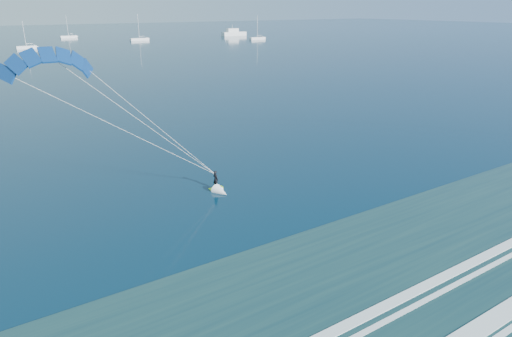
{
  "coord_description": "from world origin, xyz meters",
  "views": [
    {
      "loc": [
        -18.94,
        -4.36,
        15.86
      ],
      "look_at": [
        0.53,
        25.08,
        3.24
      ],
      "focal_mm": 32.0,
      "sensor_mm": 36.0,
      "label": 1
    }
  ],
  "objects": [
    {
      "name": "sailboat_3",
      "position": [
        35.58,
        255.44,
        0.68
      ],
      "size": [
        8.25,
        2.4,
        11.29
      ],
      "color": "white",
      "rests_on": "ground"
    },
    {
      "name": "sailboat_5",
      "position": [
        111.09,
        191.12,
        0.68
      ],
      "size": [
        8.34,
        2.4,
        11.35
      ],
      "color": "white",
      "rests_on": "ground"
    },
    {
      "name": "sailboat_4",
      "position": [
        59.79,
        216.67,
        0.68
      ],
      "size": [
        8.95,
        2.4,
        12.18
      ],
      "color": "white",
      "rests_on": "ground"
    },
    {
      "name": "sailboat_2",
      "position": [
        7.28,
        197.32,
        0.67
      ],
      "size": [
        7.22,
        2.4,
        10.23
      ],
      "color": "white",
      "rests_on": "ground"
    },
    {
      "name": "motor_yacht",
      "position": [
        117.07,
        224.14,
        1.56
      ],
      "size": [
        14.29,
        3.81,
        6.0
      ],
      "color": "white",
      "rests_on": "ground"
    },
    {
      "name": "kitesurfer_rig",
      "position": [
        -7.48,
        29.09,
        7.46
      ],
      "size": [
        17.77,
        3.88,
        14.33
      ],
      "color": "#9AF31C",
      "rests_on": "ground"
    }
  ]
}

